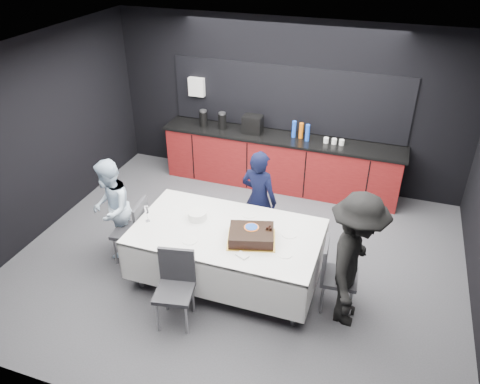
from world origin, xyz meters
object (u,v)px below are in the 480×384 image
party_table (227,239)px  chair_right (333,271)px  champagne_flute (147,210)px  person_center (259,199)px  chair_left (135,227)px  chair_near (175,282)px  cake_assembly (251,235)px  plate_stack (197,215)px  person_right (354,261)px  person_left (111,209)px

party_table → chair_right: bearing=-1.4°
champagne_flute → chair_right: bearing=2.5°
party_table → person_center: size_ratio=1.57×
chair_left → person_center: (1.46, 0.90, 0.20)m
party_table → chair_left: chair_left is taller
champagne_flute → chair_near: champagne_flute is taller
chair_right → champagne_flute: bearing=-177.5°
cake_assembly → person_center: 1.00m
plate_stack → chair_right: (1.79, -0.15, -0.30)m
plate_stack → cake_assembly: bearing=-14.7°
champagne_flute → party_table: bearing=7.6°
person_center → person_right: (1.43, -1.05, 0.11)m
chair_right → person_left: person_left is taller
cake_assembly → chair_left: size_ratio=0.73×
chair_right → plate_stack: bearing=175.1°
party_table → person_left: (-1.69, 0.05, 0.07)m
chair_left → person_center: bearing=31.7°
person_left → person_right: 3.27m
chair_right → person_center: 1.53m
chair_near → person_right: 2.03m
party_table → person_left: bearing=178.4°
champagne_flute → chair_right: 2.41m
party_table → cake_assembly: size_ratio=3.44×
chair_left → chair_right: 2.66m
party_table → plate_stack: 0.50m
cake_assembly → party_table: bearing=166.0°
cake_assembly → person_center: bearing=101.9°
cake_assembly → champagne_flute: size_ratio=3.01×
cake_assembly → plate_stack: bearing=165.3°
champagne_flute → person_center: (1.17, 1.02, -0.20)m
cake_assembly → plate_stack: cake_assembly is taller
champagne_flute → chair_right: (2.37, 0.10, -0.40)m
chair_left → person_left: bearing=170.6°
chair_left → champagne_flute: bearing=-22.4°
person_left → person_right: size_ratio=0.84×
champagne_flute → chair_right: size_ratio=0.24×
plate_stack → person_right: bearing=-8.1°
party_table → plate_stack: size_ratio=9.69×
champagne_flute → chair_right: champagne_flute is taller
cake_assembly → chair_right: cake_assembly is taller
party_table → person_center: (0.14, 0.89, 0.10)m
person_left → plate_stack: bearing=69.5°
chair_right → chair_left: bearing=179.6°
chair_right → person_left: size_ratio=0.65×
person_left → person_right: person_right is taller
cake_assembly → person_right: (1.22, -0.08, -0.01)m
champagne_flute → person_left: 0.73m
party_table → person_left: 1.69m
person_left → chair_right: bearing=64.5°
party_table → cake_assembly: bearing=-14.0°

